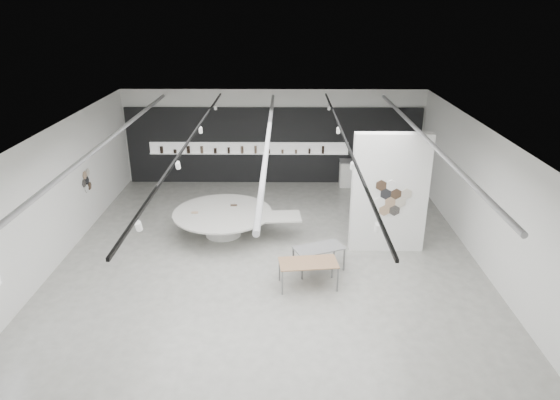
{
  "coord_description": "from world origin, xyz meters",
  "views": [
    {
      "loc": [
        0.44,
        -12.55,
        7.05
      ],
      "look_at": [
        0.31,
        1.2,
        1.5
      ],
      "focal_mm": 32.0,
      "sensor_mm": 36.0,
      "label": 1
    }
  ],
  "objects_px": {
    "sample_table_wood": "(308,264)",
    "kitchen_counter": "(362,173)",
    "partition_column": "(389,193)",
    "display_island": "(225,220)",
    "sample_table_stone": "(319,249)"
  },
  "relations": [
    {
      "from": "partition_column",
      "to": "sample_table_stone",
      "type": "height_order",
      "value": "partition_column"
    },
    {
      "from": "sample_table_wood",
      "to": "kitchen_counter",
      "type": "bearing_deg",
      "value": 71.95
    },
    {
      "from": "partition_column",
      "to": "display_island",
      "type": "bearing_deg",
      "value": 169.56
    },
    {
      "from": "sample_table_wood",
      "to": "kitchen_counter",
      "type": "relative_size",
      "value": 0.85
    },
    {
      "from": "partition_column",
      "to": "sample_table_wood",
      "type": "distance_m",
      "value": 3.44
    },
    {
      "from": "partition_column",
      "to": "sample_table_wood",
      "type": "height_order",
      "value": "partition_column"
    },
    {
      "from": "display_island",
      "to": "kitchen_counter",
      "type": "xyz_separation_m",
      "value": [
        5.03,
        4.63,
        0.01
      ]
    },
    {
      "from": "sample_table_wood",
      "to": "sample_table_stone",
      "type": "bearing_deg",
      "value": 68.88
    },
    {
      "from": "sample_table_wood",
      "to": "kitchen_counter",
      "type": "xyz_separation_m",
      "value": [
        2.51,
        7.7,
        -0.13
      ]
    },
    {
      "from": "display_island",
      "to": "kitchen_counter",
      "type": "distance_m",
      "value": 6.84
    },
    {
      "from": "partition_column",
      "to": "display_island",
      "type": "relative_size",
      "value": 0.86
    },
    {
      "from": "sample_table_wood",
      "to": "sample_table_stone",
      "type": "xyz_separation_m",
      "value": [
        0.33,
        0.86,
        -0.02
      ]
    },
    {
      "from": "partition_column",
      "to": "sample_table_stone",
      "type": "relative_size",
      "value": 2.38
    },
    {
      "from": "display_island",
      "to": "sample_table_wood",
      "type": "height_order",
      "value": "display_island"
    },
    {
      "from": "display_island",
      "to": "sample_table_wood",
      "type": "distance_m",
      "value": 3.97
    }
  ]
}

